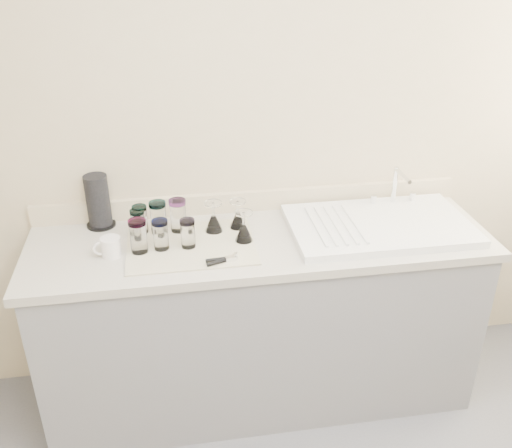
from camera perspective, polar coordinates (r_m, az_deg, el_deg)
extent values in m
cube|color=tan|center=(2.67, -0.57, 8.29)|extent=(3.50, 0.04, 2.50)
cube|color=slate|center=(2.80, 0.46, -9.85)|extent=(2.00, 0.60, 0.86)
cube|color=#9C9588|center=(2.55, 0.50, -1.82)|extent=(2.06, 0.62, 0.04)
cube|color=white|center=(2.67, 12.22, -0.14)|extent=(0.82, 0.50, 0.03)
cylinder|color=silver|center=(2.84, 13.69, 3.86)|extent=(0.02, 0.02, 0.18)
cylinder|color=silver|center=(2.74, 14.49, 4.71)|extent=(0.02, 0.16, 0.02)
cylinder|color=silver|center=(2.83, 11.66, 2.46)|extent=(0.03, 0.03, 0.04)
cylinder|color=silver|center=(2.91, 15.36, 2.70)|extent=(0.03, 0.03, 0.04)
cube|color=beige|center=(2.50, -6.51, -2.09)|extent=(0.55, 0.42, 0.01)
cylinder|color=white|center=(2.57, -11.70, -0.06)|extent=(0.06, 0.06, 0.11)
cylinder|color=#259576|center=(2.54, -11.84, 1.20)|extent=(0.06, 0.06, 0.02)
cylinder|color=white|center=(2.58, -9.73, 0.46)|extent=(0.07, 0.07, 0.13)
cylinder|color=#27B9B8|center=(2.54, -9.86, 1.96)|extent=(0.08, 0.08, 0.02)
cylinder|color=white|center=(2.58, -7.79, 0.68)|extent=(0.07, 0.07, 0.13)
cylinder|color=#7A3396|center=(2.55, -7.89, 2.19)|extent=(0.08, 0.08, 0.02)
cylinder|color=white|center=(2.44, -11.66, -1.38)|extent=(0.07, 0.07, 0.13)
cylinder|color=#E51786|center=(2.41, -11.83, 0.17)|extent=(0.07, 0.07, 0.02)
cylinder|color=white|center=(2.45, -9.50, -1.21)|extent=(0.06, 0.06, 0.12)
cylinder|color=#1B30DE|center=(2.42, -9.62, 0.19)|extent=(0.07, 0.07, 0.02)
cylinder|color=white|center=(2.45, -6.82, -1.10)|extent=(0.06, 0.06, 0.11)
cylinder|color=#AB87D4|center=(2.42, -6.90, 0.23)|extent=(0.06, 0.06, 0.02)
cylinder|color=white|center=(2.60, -11.48, 0.30)|extent=(0.06, 0.06, 0.11)
cylinder|color=#0F817F|center=(2.57, -11.61, 1.59)|extent=(0.07, 0.07, 0.02)
cone|color=white|center=(2.57, -4.25, 0.06)|extent=(0.08, 0.08, 0.07)
cylinder|color=white|center=(2.54, -4.30, 1.40)|extent=(0.01, 0.01, 0.06)
cylinder|color=white|center=(2.53, -4.33, 2.09)|extent=(0.08, 0.08, 0.01)
cone|color=white|center=(2.60, -1.82, 0.38)|extent=(0.07, 0.07, 0.07)
cylinder|color=white|center=(2.57, -1.84, 1.62)|extent=(0.01, 0.01, 0.06)
cylinder|color=white|center=(2.56, -1.85, 2.26)|extent=(0.07, 0.07, 0.01)
cone|color=white|center=(2.49, -1.22, -0.90)|extent=(0.08, 0.08, 0.07)
cylinder|color=white|center=(2.46, -1.24, 0.44)|extent=(0.01, 0.01, 0.06)
cylinder|color=white|center=(2.44, -1.25, 1.13)|extent=(0.08, 0.08, 0.01)
cube|color=silver|center=(2.36, -2.48, -3.43)|extent=(0.06, 0.04, 0.02)
cylinder|color=black|center=(2.34, -3.76, -3.80)|extent=(0.10, 0.05, 0.02)
cylinder|color=black|center=(2.36, -3.81, -3.56)|extent=(0.10, 0.02, 0.02)
cylinder|color=white|center=(2.46, -14.30, -2.23)|extent=(0.09, 0.09, 0.09)
torus|color=white|center=(2.46, -15.28, -2.37)|extent=(0.07, 0.02, 0.06)
cylinder|color=black|center=(2.74, -15.20, -0.04)|extent=(0.13, 0.13, 0.01)
cylinder|color=black|center=(2.69, -15.53, 2.31)|extent=(0.11, 0.11, 0.24)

